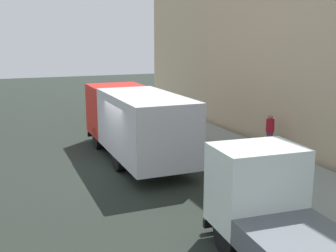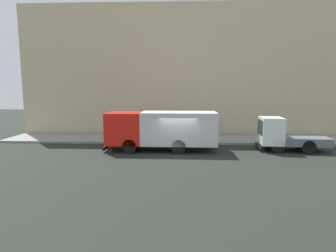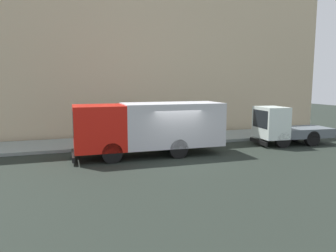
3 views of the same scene
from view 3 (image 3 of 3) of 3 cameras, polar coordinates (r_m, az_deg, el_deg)
name	(u,v)px [view 3 (image 3 of 3)]	position (r m, az deg, el deg)	size (l,w,h in m)	color
ground	(176,157)	(16.72, 1.51, -5.67)	(80.00, 80.00, 0.00)	black
sidewalk	(152,140)	(21.28, -2.91, -2.54)	(3.77, 30.00, 0.18)	gray
building_facade	(143,51)	(23.36, -4.59, 13.26)	(0.50, 30.00, 12.28)	#C4AF8A
large_utility_truck	(149,126)	(16.91, -3.37, 0.05)	(2.47, 7.99, 2.82)	red
small_flatbed_truck	(284,127)	(21.31, 20.13, -0.19)	(2.42, 4.97, 2.42)	white
pedestrian_walking	(117,129)	(20.01, -9.26, -0.47)	(0.52, 0.52, 1.68)	black
pedestrian_standing	(153,124)	(22.64, -2.72, 0.43)	(0.40, 0.40, 1.57)	#443659
pedestrian_third	(121,129)	(19.73, -8.52, -0.49)	(0.46, 0.46, 1.71)	black
street_sign_post	(148,122)	(19.33, -3.66, 0.73)	(0.44, 0.08, 2.26)	#4C5156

